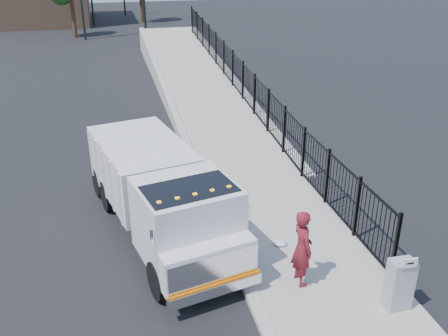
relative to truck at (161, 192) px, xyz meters
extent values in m
plane|color=black|center=(1.69, -1.44, -1.41)|extent=(120.00, 120.00, 0.00)
cube|color=#9E998E|center=(3.62, -3.44, -1.35)|extent=(3.55, 12.00, 0.12)
cube|color=#ADAAA3|center=(1.69, -3.44, -1.33)|extent=(0.30, 12.00, 0.16)
cube|color=#9E998E|center=(3.82, 14.56, -1.41)|extent=(3.95, 24.06, 3.19)
cube|color=black|center=(5.24, 10.56, -0.51)|extent=(0.10, 28.00, 1.80)
cube|color=black|center=(-0.08, 0.36, -0.88)|extent=(2.41, 6.62, 0.21)
cube|color=silver|center=(0.41, -1.81, 0.08)|extent=(2.69, 2.58, 1.93)
cube|color=silver|center=(0.68, -2.98, -0.40)|extent=(2.37, 1.17, 0.97)
cube|color=silver|center=(0.76, -3.33, -0.40)|extent=(2.18, 0.57, 0.82)
cube|color=silver|center=(0.78, -3.41, -0.88)|extent=(2.30, 0.69, 0.27)
cube|color=orange|center=(0.78, -3.41, -0.74)|extent=(2.27, 0.57, 0.06)
cube|color=black|center=(0.47, -2.04, 0.66)|extent=(2.35, 1.70, 0.82)
cube|color=silver|center=(-0.36, 1.58, 0.08)|extent=(3.17, 4.48, 1.64)
cube|color=silver|center=(-0.55, -3.02, 0.52)|extent=(0.07, 0.07, 0.34)
cube|color=silver|center=(1.81, -2.48, 0.52)|extent=(0.07, 0.07, 0.34)
cube|color=orange|center=(-0.30, -2.57, 1.07)|extent=(0.11, 0.10, 0.06)
cube|color=orange|center=(0.12, -2.47, 1.07)|extent=(0.11, 0.10, 0.06)
cube|color=orange|center=(0.54, -2.37, 1.07)|extent=(0.11, 0.10, 0.06)
cube|color=orange|center=(0.97, -2.28, 1.07)|extent=(0.11, 0.10, 0.06)
cube|color=orange|center=(1.39, -2.18, 1.07)|extent=(0.11, 0.10, 0.06)
cylinder|color=black|center=(-0.42, -2.69, -0.93)|extent=(0.52, 1.01, 0.97)
cylinder|color=black|center=(1.56, -2.24, -0.93)|extent=(0.52, 1.01, 0.97)
cylinder|color=black|center=(-1.48, 1.92, -0.93)|extent=(0.52, 1.01, 0.97)
cylinder|color=black|center=(0.50, 2.38, -0.93)|extent=(0.52, 1.01, 0.97)
cylinder|color=black|center=(-1.72, 2.96, -0.93)|extent=(0.52, 1.01, 0.97)
cylinder|color=black|center=(0.26, 3.41, -0.93)|extent=(0.52, 1.01, 0.97)
imported|color=maroon|center=(2.98, -3.06, -0.31)|extent=(0.51, 0.74, 1.97)
cube|color=gray|center=(4.79, -4.44, -0.67)|extent=(0.55, 0.40, 1.25)
cube|color=white|center=(4.79, -4.66, 0.07)|extent=(0.35, 0.04, 0.22)
ellipsoid|color=silver|center=(3.05, -1.38, -1.24)|extent=(0.39, 0.39, 0.10)
cylinder|color=#382314|center=(-3.46, 33.09, 0.19)|extent=(0.36, 0.36, 3.20)
cylinder|color=#382314|center=(2.90, 40.51, 0.19)|extent=(0.36, 0.36, 3.20)
cylinder|color=#382314|center=(-3.48, 46.99, 0.19)|extent=(0.36, 0.36, 3.20)
camera|label=1|loc=(-1.15, -12.34, 6.41)|focal=40.00mm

